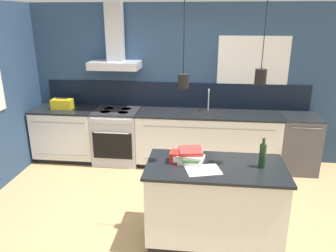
{
  "coord_description": "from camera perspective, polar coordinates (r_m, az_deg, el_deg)",
  "views": [
    {
      "loc": [
        0.49,
        -3.39,
        2.4
      ],
      "look_at": [
        0.04,
        0.56,
        1.05
      ],
      "focal_mm": 35.0,
      "sensor_mm": 36.0,
      "label": 1
    }
  ],
  "objects": [
    {
      "name": "wall_back",
      "position": [
        5.52,
        0.64,
        7.81
      ],
      "size": [
        5.6,
        2.35,
        2.6
      ],
      "color": "navy",
      "rests_on": "ground_plane"
    },
    {
      "name": "book_stack",
      "position": [
        3.51,
        4.01,
        -5.17
      ],
      "size": [
        0.31,
        0.31,
        0.14
      ],
      "color": "silver",
      "rests_on": "kitchen_island"
    },
    {
      "name": "yellow_toolbox",
      "position": [
        5.78,
        -17.96,
        3.68
      ],
      "size": [
        0.34,
        0.18,
        0.19
      ],
      "color": "gold",
      "rests_on": "counter_run_left"
    },
    {
      "name": "oven_range",
      "position": [
        5.62,
        -8.84,
        -1.74
      ],
      "size": [
        0.75,
        0.66,
        0.91
      ],
      "color": "#B5B5BA",
      "rests_on": "ground_plane"
    },
    {
      "name": "counter_run_sink",
      "position": [
        5.44,
        6.81,
        -2.29
      ],
      "size": [
        2.3,
        0.64,
        1.27
      ],
      "color": "black",
      "rests_on": "ground_plane"
    },
    {
      "name": "paper_pile",
      "position": [
        3.36,
        6.15,
        -7.65
      ],
      "size": [
        0.4,
        0.33,
        0.01
      ],
      "color": "silver",
      "rests_on": "kitchen_island"
    },
    {
      "name": "red_supply_box",
      "position": [
        3.5,
        2.11,
        -5.41
      ],
      "size": [
        0.22,
        0.16,
        0.12
      ],
      "color": "red",
      "rests_on": "kitchen_island"
    },
    {
      "name": "bottle_on_island",
      "position": [
        3.48,
        16.12,
        -4.94
      ],
      "size": [
        0.07,
        0.07,
        0.32
      ],
      "color": "#193319",
      "rests_on": "kitchen_island"
    },
    {
      "name": "ground_plane",
      "position": [
        4.18,
        -1.5,
        -16.28
      ],
      "size": [
        16.0,
        16.0,
        0.0
      ],
      "primitive_type": "plane",
      "color": "tan",
      "rests_on": "ground"
    },
    {
      "name": "counter_run_left",
      "position": [
        5.92,
        -17.19,
        -1.26
      ],
      "size": [
        1.05,
        0.64,
        0.91
      ],
      "color": "black",
      "rests_on": "ground_plane"
    },
    {
      "name": "kitchen_island",
      "position": [
        3.69,
        8.0,
        -13.15
      ],
      "size": [
        1.46,
        0.76,
        0.91
      ],
      "color": "black",
      "rests_on": "ground_plane"
    },
    {
      "name": "dishwasher",
      "position": [
        5.65,
        21.59,
        -2.8
      ],
      "size": [
        0.59,
        0.65,
        0.91
      ],
      "color": "#4C4C51",
      "rests_on": "ground_plane"
    }
  ]
}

